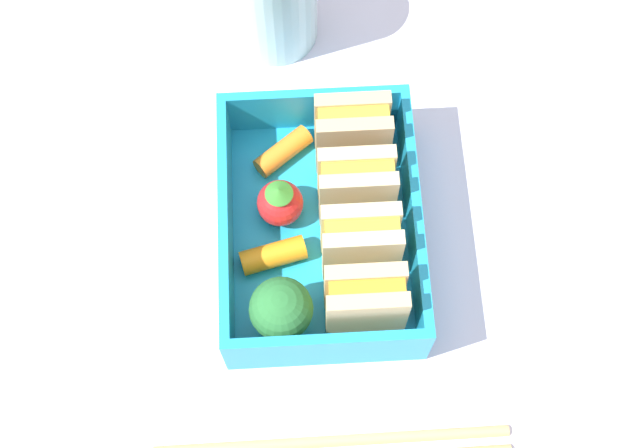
{
  "coord_description": "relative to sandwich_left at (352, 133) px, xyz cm",
  "views": [
    {
      "loc": [
        21.11,
        -1.14,
        54.77
      ],
      "look_at": [
        0.0,
        0.0,
        2.7
      ],
      "focal_mm": 50.0,
      "sensor_mm": 36.0,
      "label": 1
    }
  ],
  "objects": [
    {
      "name": "strawberry_far_left",
      "position": [
        4.04,
        -4.86,
        -1.26
      ],
      "size": [
        2.99,
        2.99,
        3.59
      ],
      "color": "red",
      "rests_on": "bento_tray"
    },
    {
      "name": "sandwich_center_left",
      "position": [
        3.75,
        0.0,
        0.0
      ],
      "size": [
        2.71,
        4.78,
        5.75
      ],
      "color": "#D6BA88",
      "rests_on": "bento_tray"
    },
    {
      "name": "ground_plane",
      "position": [
        5.62,
        -2.39,
        -5.08
      ],
      "size": [
        120.0,
        120.0,
        2.0
      ],
      "primitive_type": "cube",
      "color": "silver"
    },
    {
      "name": "broccoli_floret",
      "position": [
        11.51,
        -5.01,
        0.06
      ],
      "size": [
        3.84,
        3.84,
        4.93
      ],
      "color": "#91C567",
      "rests_on": "bento_tray"
    },
    {
      "name": "bento_tray",
      "position": [
        5.62,
        -2.39,
        -3.48
      ],
      "size": [
        16.79,
        12.42,
        1.2
      ],
      "primitive_type": "cube",
      "color": "#1D99CA",
      "rests_on": "ground_plane"
    },
    {
      "name": "carrot_stick_left",
      "position": [
        7.29,
        -5.44,
        -2.09
      ],
      "size": [
        2.5,
        4.38,
        1.56
      ],
      "primitive_type": "cylinder",
      "rotation": [
        1.57,
        0.0,
        3.38
      ],
      "color": "orange",
      "rests_on": "bento_tray"
    },
    {
      "name": "bento_rim",
      "position": [
        5.62,
        -2.39,
        -0.89
      ],
      "size": [
        16.79,
        12.42,
        3.97
      ],
      "color": "#1D99CA",
      "rests_on": "bento_tray"
    },
    {
      "name": "sandwich_left",
      "position": [
        0.0,
        0.0,
        0.0
      ],
      "size": [
        2.71,
        4.78,
        5.75
      ],
      "color": "tan",
      "rests_on": "bento_tray"
    },
    {
      "name": "sandwich_center",
      "position": [
        7.49,
        0.0,
        0.0
      ],
      "size": [
        2.71,
        4.78,
        5.75
      ],
      "color": "beige",
      "rests_on": "bento_tray"
    },
    {
      "name": "carrot_stick_far_left",
      "position": [
        -0.03,
        -4.53,
        -2.17
      ],
      "size": [
        3.61,
        4.08,
        1.41
      ],
      "primitive_type": "cylinder",
      "rotation": [
        1.57,
        0.0,
        3.8
      ],
      "color": "orange",
      "rests_on": "bento_tray"
    },
    {
      "name": "sandwich_center_right",
      "position": [
        11.24,
        0.0,
        0.0
      ],
      "size": [
        2.71,
        4.78,
        5.75
      ],
      "color": "#DDBB80",
      "rests_on": "bento_tray"
    }
  ]
}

